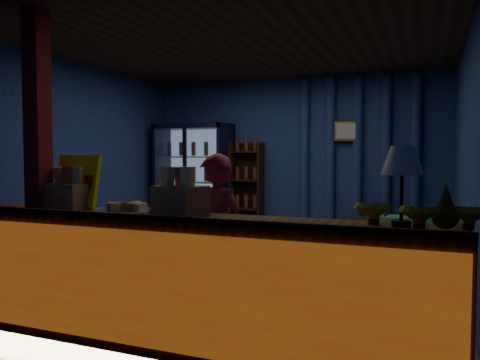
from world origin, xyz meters
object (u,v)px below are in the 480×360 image
object	(u,v)px
pastry_tray	(126,210)
table_lamp	(402,164)
shopkeeper	(216,239)
green_chair	(410,239)

from	to	relation	value
pastry_tray	table_lamp	bearing A→B (deg)	1.67
shopkeeper	pastry_tray	xyz separation A→B (m)	(-0.54, -0.47, 0.27)
pastry_tray	shopkeeper	bearing A→B (deg)	41.03
pastry_tray	table_lamp	size ratio (longest dim) A/B	0.99
shopkeeper	green_chair	xyz separation A→B (m)	(1.42, 2.78, -0.37)
green_chair	pastry_tray	size ratio (longest dim) A/B	1.49
green_chair	pastry_tray	xyz separation A→B (m)	(-1.96, -3.25, 0.64)
shopkeeper	green_chair	world-z (taller)	shopkeeper
shopkeeper	table_lamp	world-z (taller)	table_lamp
shopkeeper	table_lamp	distance (m)	1.64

